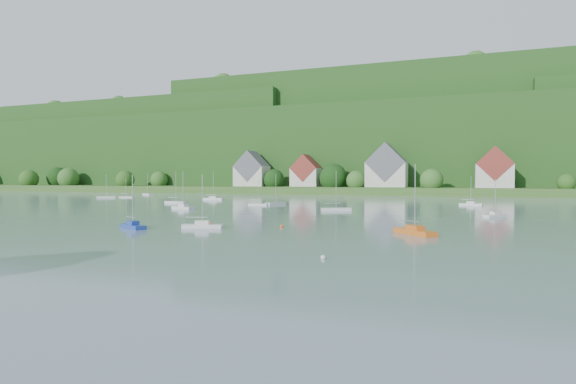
{
  "coord_description": "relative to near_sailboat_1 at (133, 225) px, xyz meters",
  "views": [
    {
      "loc": [
        33.22,
        -3.46,
        6.39
      ],
      "look_at": [
        4.05,
        75.0,
        4.0
      ],
      "focal_mm": 28.96,
      "sensor_mm": 36.0,
      "label": 1
    }
  ],
  "objects": [
    {
      "name": "near_sailboat_3",
      "position": [
        8.23,
        3.4,
        0.0
      ],
      "size": [
        5.35,
        2.84,
        6.96
      ],
      "rotation": [
        0.0,
        0.0,
        0.29
      ],
      "color": "silver",
      "rests_on": "ground"
    },
    {
      "name": "near_sailboat_5",
      "position": [
        34.61,
        5.81,
        0.03
      ],
      "size": [
        5.28,
        5.53,
        8.07
      ],
      "rotation": [
        0.0,
        0.0,
        -0.83
      ],
      "color": "#C8601B",
      "rests_on": "ground"
    },
    {
      "name": "mooring_buoy_2",
      "position": [
        17.47,
        7.9,
        -0.4
      ],
      "size": [
        0.46,
        0.46,
        0.46
      ],
      "primitive_type": "sphere",
      "color": "#F65019",
      "rests_on": "ground"
    },
    {
      "name": "village_building_3",
      "position": [
        51.22,
        140.66,
        9.03
      ],
      "size": [
        13.0,
        10.4,
        15.5
      ],
      "color": "#BDB6AD",
      "rests_on": "far_shore_strip"
    },
    {
      "name": "far_sailboat_cluster",
      "position": [
        16.05,
        70.36,
        -0.03
      ],
      "size": [
        190.07,
        71.42,
        8.71
      ],
      "color": "silver",
      "rests_on": "ground"
    },
    {
      "name": "village_building_2",
      "position": [
        11.22,
        142.66,
        9.87
      ],
      "size": [
        16.0,
        11.44,
        18.0
      ],
      "color": "#BDB6AD",
      "rests_on": "far_shore_strip"
    },
    {
      "name": "mooring_buoy_1",
      "position": [
        29.24,
        -13.32,
        -0.4
      ],
      "size": [
        0.4,
        0.4,
        0.4
      ],
      "primitive_type": "sphere",
      "color": "silver",
      "rests_on": "ground"
    },
    {
      "name": "village_building_1",
      "position": [
        -23.78,
        143.66,
        8.35
      ],
      "size": [
        12.0,
        9.36,
        14.0
      ],
      "color": "#BDB6AD",
      "rests_on": "far_shore_strip"
    },
    {
      "name": "far_shore_strip",
      "position": [
        6.22,
        154.66,
        1.1
      ],
      "size": [
        600.0,
        60.0,
        3.0
      ],
      "primitive_type": "cube",
      "color": "#2D5821",
      "rests_on": "ground"
    },
    {
      "name": "near_sailboat_1",
      "position": [
        0.0,
        0.0,
        0.0
      ],
      "size": [
        5.21,
        3.71,
        6.95
      ],
      "rotation": [
        0.0,
        0.0,
        -0.5
      ],
      "color": "#1E3B94",
      "rests_on": "ground"
    },
    {
      "name": "mooring_buoy_3",
      "position": [
        6.53,
        8.59,
        -0.4
      ],
      "size": [
        0.39,
        0.39,
        0.39
      ],
      "primitive_type": "sphere",
      "color": "#F65019",
      "rests_on": "ground"
    },
    {
      "name": "village_building_0",
      "position": [
        -48.78,
        141.66,
        9.11
      ],
      "size": [
        14.0,
        10.4,
        16.0
      ],
      "color": "#BDB6AD",
      "rests_on": "far_shore_strip"
    },
    {
      "name": "forested_ridge",
      "position": [
        6.62,
        223.23,
        22.48
      ],
      "size": [
        620.0,
        181.22,
        69.89
      ],
      "color": "#1A3F14",
      "rests_on": "ground"
    }
  ]
}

